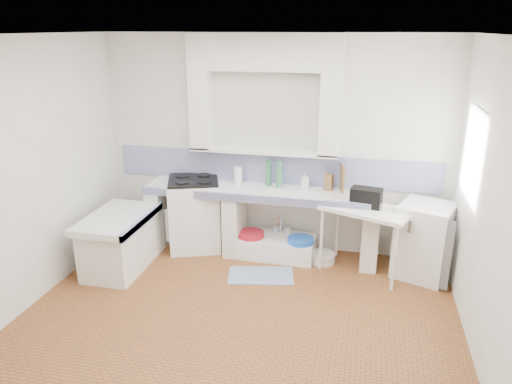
% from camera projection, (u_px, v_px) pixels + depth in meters
% --- Properties ---
extents(floor, '(4.50, 4.50, 0.00)m').
position_uv_depth(floor, '(234.00, 326.00, 4.87)').
color(floor, brown).
rests_on(floor, ground).
extents(ceiling, '(4.50, 4.50, 0.00)m').
position_uv_depth(ceiling, '(229.00, 35.00, 3.96)').
color(ceiling, white).
rests_on(ceiling, ground).
extents(wall_back, '(4.50, 0.00, 4.50)m').
position_uv_depth(wall_back, '(273.00, 146.00, 6.26)').
color(wall_back, white).
rests_on(wall_back, ground).
extents(wall_front, '(4.50, 0.00, 4.50)m').
position_uv_depth(wall_front, '(131.00, 317.00, 2.57)').
color(wall_front, white).
rests_on(wall_front, ground).
extents(wall_left, '(0.00, 4.50, 4.50)m').
position_uv_depth(wall_left, '(18.00, 179.00, 4.89)').
color(wall_left, white).
rests_on(wall_left, ground).
extents(wall_right, '(0.00, 4.50, 4.50)m').
position_uv_depth(wall_right, '(497.00, 216.00, 3.94)').
color(wall_right, white).
rests_on(wall_right, ground).
extents(alcove_mass, '(1.90, 0.25, 0.45)m').
position_uv_depth(alcove_mass, '(264.00, 52.00, 5.78)').
color(alcove_mass, white).
rests_on(alcove_mass, ground).
extents(window_frame, '(0.35, 0.86, 1.06)m').
position_uv_depth(window_frame, '(491.00, 157.00, 4.94)').
color(window_frame, '#372311').
rests_on(window_frame, ground).
extents(lace_valance, '(0.01, 0.84, 0.24)m').
position_uv_depth(lace_valance, '(481.00, 119.00, 4.85)').
color(lace_valance, white).
rests_on(lace_valance, ground).
extents(counter_slab, '(3.00, 0.60, 0.08)m').
position_uv_depth(counter_slab, '(261.00, 192.00, 6.18)').
color(counter_slab, white).
rests_on(counter_slab, ground).
extents(counter_lip, '(3.00, 0.04, 0.10)m').
position_uv_depth(counter_lip, '(256.00, 199.00, 5.92)').
color(counter_lip, navy).
rests_on(counter_lip, ground).
extents(counter_pier_left, '(0.20, 0.55, 0.82)m').
position_uv_depth(counter_pier_left, '(161.00, 215.00, 6.62)').
color(counter_pier_left, white).
rests_on(counter_pier_left, ground).
extents(counter_pier_mid, '(0.20, 0.55, 0.82)m').
position_uv_depth(counter_pier_mid, '(235.00, 222.00, 6.40)').
color(counter_pier_mid, white).
rests_on(counter_pier_mid, ground).
extents(counter_pier_right, '(0.20, 0.55, 0.82)m').
position_uv_depth(counter_pier_right, '(370.00, 234.00, 6.03)').
color(counter_pier_right, white).
rests_on(counter_pier_right, ground).
extents(peninsula_top, '(0.70, 1.10, 0.08)m').
position_uv_depth(peninsula_top, '(117.00, 219.00, 5.84)').
color(peninsula_top, white).
rests_on(peninsula_top, ground).
extents(peninsula_base, '(0.60, 1.00, 0.62)m').
position_uv_depth(peninsula_base, '(120.00, 245.00, 5.96)').
color(peninsula_base, white).
rests_on(peninsula_base, ground).
extents(peninsula_lip, '(0.04, 1.10, 0.10)m').
position_uv_depth(peninsula_lip, '(143.00, 221.00, 5.77)').
color(peninsula_lip, navy).
rests_on(peninsula_lip, ground).
extents(backsplash, '(4.27, 0.03, 0.40)m').
position_uv_depth(backsplash, '(273.00, 168.00, 6.34)').
color(backsplash, navy).
rests_on(backsplash, ground).
extents(stove, '(0.84, 0.82, 0.94)m').
position_uv_depth(stove, '(195.00, 214.00, 6.50)').
color(stove, white).
rests_on(stove, ground).
extents(sink, '(0.97, 0.54, 0.23)m').
position_uv_depth(sink, '(278.00, 247.00, 6.34)').
color(sink, white).
rests_on(sink, ground).
extents(side_table, '(1.14, 0.89, 0.04)m').
position_uv_depth(side_table, '(364.00, 240.00, 5.83)').
color(side_table, white).
rests_on(side_table, ground).
extents(fridge, '(0.75, 0.75, 0.90)m').
position_uv_depth(fridge, '(424.00, 240.00, 5.75)').
color(fridge, white).
rests_on(fridge, ground).
extents(bucket_red, '(0.41, 0.41, 0.32)m').
position_uv_depth(bucket_red, '(251.00, 243.00, 6.35)').
color(bucket_red, red).
rests_on(bucket_red, ground).
extents(bucket_orange, '(0.32, 0.32, 0.25)m').
position_uv_depth(bucket_orange, '(281.00, 248.00, 6.29)').
color(bucket_orange, '#C46B14').
rests_on(bucket_orange, ground).
extents(bucket_blue, '(0.38, 0.38, 0.32)m').
position_uv_depth(bucket_blue, '(300.00, 250.00, 6.18)').
color(bucket_blue, blue).
rests_on(bucket_blue, ground).
extents(basin_white, '(0.40, 0.40, 0.12)m').
position_uv_depth(basin_white, '(323.00, 258.00, 6.18)').
color(basin_white, white).
rests_on(basin_white, ground).
extents(water_bottle_a, '(0.11, 0.11, 0.33)m').
position_uv_depth(water_bottle_a, '(276.00, 238.00, 6.50)').
color(water_bottle_a, silver).
rests_on(water_bottle_a, ground).
extents(water_bottle_b, '(0.11, 0.11, 0.34)m').
position_uv_depth(water_bottle_b, '(287.00, 239.00, 6.47)').
color(water_bottle_b, silver).
rests_on(water_bottle_b, ground).
extents(black_bag, '(0.39, 0.27, 0.22)m').
position_uv_depth(black_bag, '(366.00, 197.00, 5.70)').
color(black_bag, black).
rests_on(black_bag, side_table).
extents(green_bottle_a, '(0.07, 0.07, 0.34)m').
position_uv_depth(green_bottle_a, '(269.00, 173.00, 6.23)').
color(green_bottle_a, '#32764D').
rests_on(green_bottle_a, counter_slab).
extents(green_bottle_b, '(0.07, 0.07, 0.34)m').
position_uv_depth(green_bottle_b, '(279.00, 175.00, 6.16)').
color(green_bottle_b, '#32764D').
rests_on(green_bottle_b, counter_slab).
extents(knife_block, '(0.12, 0.11, 0.21)m').
position_uv_depth(knife_block, '(329.00, 182.00, 6.09)').
color(knife_block, olive).
rests_on(knife_block, counter_slab).
extents(cutting_board, '(0.07, 0.25, 0.34)m').
position_uv_depth(cutting_board, '(342.00, 178.00, 6.03)').
color(cutting_board, olive).
rests_on(cutting_board, counter_slab).
extents(paper_towel, '(0.13, 0.13, 0.23)m').
position_uv_depth(paper_towel, '(238.00, 175.00, 6.34)').
color(paper_towel, white).
rests_on(paper_towel, counter_slab).
extents(soap_bottle, '(0.11, 0.11, 0.22)m').
position_uv_depth(soap_bottle, '(305.00, 180.00, 6.15)').
color(soap_bottle, white).
rests_on(soap_bottle, counter_slab).
extents(rug, '(0.86, 0.59, 0.01)m').
position_uv_depth(rug, '(261.00, 276.00, 5.85)').
color(rug, '#305088').
rests_on(rug, ground).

